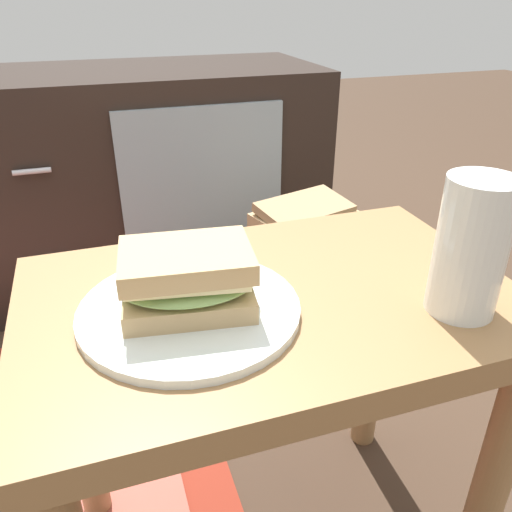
{
  "coord_description": "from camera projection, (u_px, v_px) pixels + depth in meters",
  "views": [
    {
      "loc": [
        -0.17,
        -0.46,
        0.77
      ],
      "look_at": [
        -0.02,
        0.0,
        0.51
      ],
      "focal_mm": 36.0,
      "sensor_mm": 36.0,
      "label": 1
    }
  ],
  "objects": [
    {
      "name": "side_table",
      "position": [
        270.0,
        356.0,
        0.62
      ],
      "size": [
        0.56,
        0.36,
        0.46
      ],
      "color": "olive",
      "rests_on": "ground"
    },
    {
      "name": "tv_cabinet",
      "position": [
        145.0,
        177.0,
        1.45
      ],
      "size": [
        0.96,
        0.46,
        0.58
      ],
      "color": "black",
      "rests_on": "ground"
    },
    {
      "name": "plate",
      "position": [
        190.0,
        309.0,
        0.54
      ],
      "size": [
        0.23,
        0.23,
        0.01
      ],
      "primitive_type": "cylinder",
      "color": "silver",
      "rests_on": "side_table"
    },
    {
      "name": "sandwich_front",
      "position": [
        187.0,
        279.0,
        0.52
      ],
      "size": [
        0.16,
        0.12,
        0.07
      ],
      "color": "tan",
      "rests_on": "plate"
    },
    {
      "name": "beer_glass",
      "position": [
        470.0,
        251.0,
        0.52
      ],
      "size": [
        0.07,
        0.07,
        0.15
      ],
      "color": "silver",
      "rests_on": "side_table"
    },
    {
      "name": "paper_bag",
      "position": [
        302.0,
        276.0,
        1.18
      ],
      "size": [
        0.24,
        0.19,
        0.36
      ],
      "color": "tan",
      "rests_on": "ground"
    }
  ]
}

